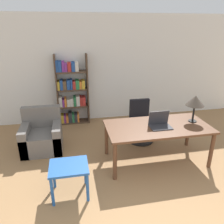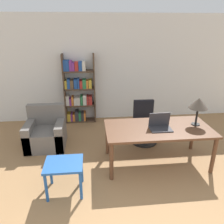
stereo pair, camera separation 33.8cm
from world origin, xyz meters
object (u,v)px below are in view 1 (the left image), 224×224
(laptop, at_px, (160,124))
(bookshelf, at_px, (71,93))
(office_chair, at_px, (140,123))
(side_table_blue, at_px, (69,171))
(armchair, at_px, (42,136))
(table_lamp, at_px, (195,101))
(desk, at_px, (157,130))

(laptop, distance_m, bookshelf, 2.61)
(office_chair, height_order, side_table_blue, office_chair)
(armchair, bearing_deg, office_chair, -0.40)
(laptop, distance_m, table_lamp, 0.78)
(armchair, relative_size, bookshelf, 0.47)
(bookshelf, bearing_deg, side_table_blue, -92.56)
(laptop, height_order, table_lamp, table_lamp)
(laptop, bearing_deg, table_lamp, 8.13)
(side_table_blue, height_order, armchair, armchair)
(table_lamp, distance_m, side_table_blue, 2.51)
(table_lamp, xyz_separation_m, side_table_blue, (-2.32, -0.67, -0.70))
(desk, bearing_deg, laptop, -67.37)
(table_lamp, relative_size, bookshelf, 0.28)
(side_table_blue, height_order, bookshelf, bookshelf)
(bookshelf, bearing_deg, armchair, -117.91)
(office_chair, distance_m, armchair, 2.11)
(desk, xyz_separation_m, office_chair, (-0.03, 0.85, -0.25))
(desk, height_order, bookshelf, bookshelf)
(laptop, height_order, side_table_blue, laptop)
(desk, bearing_deg, bookshelf, 125.33)
(desk, relative_size, office_chair, 2.05)
(table_lamp, bearing_deg, laptop, -171.87)
(bookshelf, bearing_deg, desk, -54.67)
(laptop, bearing_deg, armchair, 157.19)
(desk, distance_m, table_lamp, 0.86)
(bookshelf, bearing_deg, office_chair, -40.59)
(side_table_blue, bearing_deg, armchair, 109.81)
(side_table_blue, bearing_deg, laptop, 19.26)
(armchair, height_order, bookshelf, bookshelf)
(office_chair, distance_m, side_table_blue, 2.15)
(armchair, bearing_deg, side_table_blue, -70.19)
(office_chair, bearing_deg, table_lamp, -46.70)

